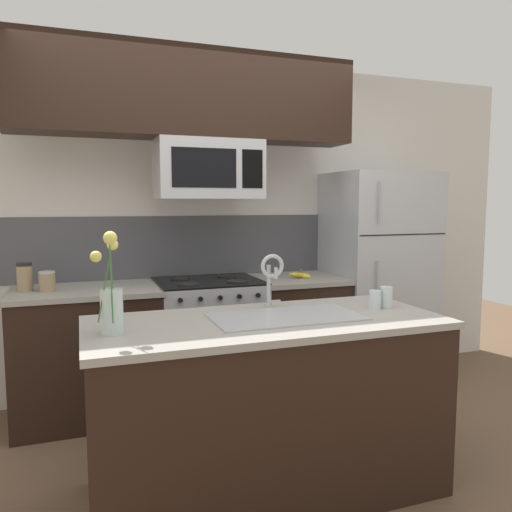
{
  "coord_description": "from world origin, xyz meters",
  "views": [
    {
      "loc": [
        -0.89,
        -2.65,
        1.49
      ],
      "look_at": [
        0.15,
        0.27,
        1.16
      ],
      "focal_mm": 35.0,
      "sensor_mm": 36.0,
      "label": 1
    }
  ],
  "objects_px": {
    "storage_jar_medium": "(47,281)",
    "drinking_glass": "(375,300)",
    "refrigerator": "(376,277)",
    "spare_glass": "(386,297)",
    "storage_jar_tall": "(25,277)",
    "banana_bunch": "(301,275)",
    "sink_faucet": "(272,274)",
    "flower_vase": "(111,304)",
    "stove_range": "(209,341)",
    "microwave": "(208,170)"
  },
  "relations": [
    {
      "from": "sink_faucet",
      "to": "spare_glass",
      "type": "bearing_deg",
      "value": -15.86
    },
    {
      "from": "refrigerator",
      "to": "storage_jar_tall",
      "type": "height_order",
      "value": "refrigerator"
    },
    {
      "from": "microwave",
      "to": "storage_jar_tall",
      "type": "relative_size",
      "value": 4.02
    },
    {
      "from": "flower_vase",
      "to": "storage_jar_medium",
      "type": "bearing_deg",
      "value": 104.72
    },
    {
      "from": "storage_jar_tall",
      "to": "sink_faucet",
      "type": "height_order",
      "value": "sink_faucet"
    },
    {
      "from": "banana_bunch",
      "to": "spare_glass",
      "type": "height_order",
      "value": "spare_glass"
    },
    {
      "from": "refrigerator",
      "to": "spare_glass",
      "type": "bearing_deg",
      "value": -121.09
    },
    {
      "from": "sink_faucet",
      "to": "drinking_glass",
      "type": "distance_m",
      "value": 0.59
    },
    {
      "from": "stove_range",
      "to": "microwave",
      "type": "distance_m",
      "value": 1.27
    },
    {
      "from": "stove_range",
      "to": "storage_jar_tall",
      "type": "bearing_deg",
      "value": 178.39
    },
    {
      "from": "drinking_glass",
      "to": "spare_glass",
      "type": "bearing_deg",
      "value": 2.0
    },
    {
      "from": "storage_jar_medium",
      "to": "spare_glass",
      "type": "relative_size",
      "value": 1.12
    },
    {
      "from": "refrigerator",
      "to": "sink_faucet",
      "type": "height_order",
      "value": "refrigerator"
    },
    {
      "from": "storage_jar_tall",
      "to": "flower_vase",
      "type": "distance_m",
      "value": 1.41
    },
    {
      "from": "microwave",
      "to": "storage_jar_medium",
      "type": "height_order",
      "value": "microwave"
    },
    {
      "from": "microwave",
      "to": "sink_faucet",
      "type": "distance_m",
      "value": 1.2
    },
    {
      "from": "banana_bunch",
      "to": "drinking_glass",
      "type": "bearing_deg",
      "value": -94.46
    },
    {
      "from": "sink_faucet",
      "to": "flower_vase",
      "type": "bearing_deg",
      "value": -164.05
    },
    {
      "from": "flower_vase",
      "to": "banana_bunch",
      "type": "bearing_deg",
      "value": 39.52
    },
    {
      "from": "drinking_glass",
      "to": "spare_glass",
      "type": "height_order",
      "value": "spare_glass"
    },
    {
      "from": "microwave",
      "to": "drinking_glass",
      "type": "bearing_deg",
      "value": -62.25
    },
    {
      "from": "microwave",
      "to": "banana_bunch",
      "type": "bearing_deg",
      "value": -3.21
    },
    {
      "from": "microwave",
      "to": "sink_faucet",
      "type": "xyz_separation_m",
      "value": [
        0.09,
        -1.03,
        -0.62
      ]
    },
    {
      "from": "microwave",
      "to": "spare_glass",
      "type": "distance_m",
      "value": 1.59
    },
    {
      "from": "flower_vase",
      "to": "stove_range",
      "type": "bearing_deg",
      "value": 59.29
    },
    {
      "from": "storage_jar_tall",
      "to": "storage_jar_medium",
      "type": "distance_m",
      "value": 0.15
    },
    {
      "from": "banana_bunch",
      "to": "flower_vase",
      "type": "distance_m",
      "value": 1.94
    },
    {
      "from": "refrigerator",
      "to": "flower_vase",
      "type": "distance_m",
      "value": 2.59
    },
    {
      "from": "microwave",
      "to": "storage_jar_tall",
      "type": "bearing_deg",
      "value": 177.42
    },
    {
      "from": "microwave",
      "to": "drinking_glass",
      "type": "xyz_separation_m",
      "value": [
        0.63,
        -1.2,
        -0.77
      ]
    },
    {
      "from": "storage_jar_medium",
      "to": "drinking_glass",
      "type": "height_order",
      "value": "storage_jar_medium"
    },
    {
      "from": "drinking_glass",
      "to": "spare_glass",
      "type": "distance_m",
      "value": 0.07
    },
    {
      "from": "microwave",
      "to": "storage_jar_medium",
      "type": "xyz_separation_m",
      "value": [
        -1.1,
        -0.0,
        -0.75
      ]
    },
    {
      "from": "microwave",
      "to": "refrigerator",
      "type": "relative_size",
      "value": 0.43
    },
    {
      "from": "refrigerator",
      "to": "spare_glass",
      "type": "xyz_separation_m",
      "value": [
        -0.75,
        -1.24,
        0.1
      ]
    },
    {
      "from": "refrigerator",
      "to": "storage_jar_tall",
      "type": "xyz_separation_m",
      "value": [
        -2.69,
        0.01,
        0.13
      ]
    },
    {
      "from": "storage_jar_medium",
      "to": "spare_glass",
      "type": "height_order",
      "value": "storage_jar_medium"
    },
    {
      "from": "microwave",
      "to": "sink_faucet",
      "type": "bearing_deg",
      "value": -84.98
    },
    {
      "from": "flower_vase",
      "to": "sink_faucet",
      "type": "bearing_deg",
      "value": 15.95
    },
    {
      "from": "storage_jar_tall",
      "to": "banana_bunch",
      "type": "xyz_separation_m",
      "value": [
        1.96,
        -0.1,
        -0.07
      ]
    },
    {
      "from": "storage_jar_tall",
      "to": "refrigerator",
      "type": "bearing_deg",
      "value": -0.32
    },
    {
      "from": "flower_vase",
      "to": "microwave",
      "type": "bearing_deg",
      "value": 58.88
    },
    {
      "from": "stove_range",
      "to": "sink_faucet",
      "type": "xyz_separation_m",
      "value": [
        0.09,
        -1.05,
        0.65
      ]
    },
    {
      "from": "storage_jar_medium",
      "to": "banana_bunch",
      "type": "xyz_separation_m",
      "value": [
        1.82,
        -0.04,
        -0.04
      ]
    },
    {
      "from": "banana_bunch",
      "to": "microwave",
      "type": "bearing_deg",
      "value": 176.79
    },
    {
      "from": "flower_vase",
      "to": "drinking_glass",
      "type": "bearing_deg",
      "value": 2.76
    },
    {
      "from": "refrigerator",
      "to": "storage_jar_medium",
      "type": "xyz_separation_m",
      "value": [
        -2.55,
        -0.04,
        0.11
      ]
    },
    {
      "from": "refrigerator",
      "to": "sink_faucet",
      "type": "relative_size",
      "value": 5.67
    },
    {
      "from": "microwave",
      "to": "banana_bunch",
      "type": "relative_size",
      "value": 3.94
    },
    {
      "from": "stove_range",
      "to": "banana_bunch",
      "type": "distance_m",
      "value": 0.87
    }
  ]
}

